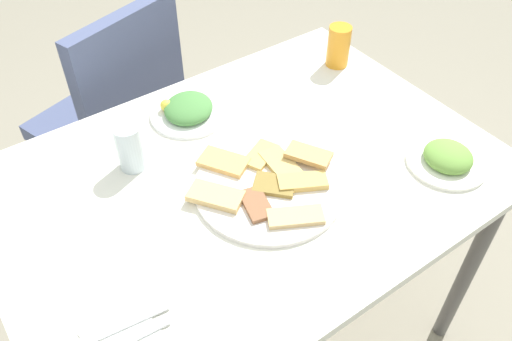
% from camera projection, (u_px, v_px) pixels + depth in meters
% --- Properties ---
extents(ground_plane, '(6.00, 6.00, 0.00)m').
position_uv_depth(ground_plane, '(250.00, 333.00, 1.77)').
color(ground_plane, gray).
extents(dining_table, '(1.17, 0.84, 0.75)m').
position_uv_depth(dining_table, '(248.00, 198.00, 1.30)').
color(dining_table, white).
rests_on(dining_table, ground_plane).
extents(dining_chair, '(0.53, 0.53, 0.91)m').
position_uv_depth(dining_chair, '(118.00, 112.00, 1.80)').
color(dining_chair, '#4F5983').
rests_on(dining_chair, ground_plane).
extents(pide_platter, '(0.35, 0.36, 0.04)m').
position_uv_depth(pide_platter, '(268.00, 184.00, 1.21)').
color(pide_platter, white).
rests_on(pide_platter, dining_table).
extents(salad_plate_greens, '(0.19, 0.19, 0.05)m').
position_uv_depth(salad_plate_greens, '(447.00, 158.00, 1.26)').
color(salad_plate_greens, white).
rests_on(salad_plate_greens, dining_table).
extents(salad_plate_rice, '(0.20, 0.20, 0.05)m').
position_uv_depth(salad_plate_rice, '(188.00, 110.00, 1.39)').
color(salad_plate_rice, white).
rests_on(salad_plate_rice, dining_table).
extents(soda_can, '(0.09, 0.09, 0.12)m').
position_uv_depth(soda_can, '(339.00, 46.00, 1.53)').
color(soda_can, orange).
rests_on(soda_can, dining_table).
extents(drinking_glass, '(0.06, 0.06, 0.12)m').
position_uv_depth(drinking_glass, '(130.00, 147.00, 1.22)').
color(drinking_glass, silver).
rests_on(drinking_glass, dining_table).
extents(paper_napkin, '(0.13, 0.13, 0.00)m').
position_uv_depth(paper_napkin, '(122.00, 336.00, 0.95)').
color(paper_napkin, white).
rests_on(paper_napkin, dining_table).
extents(spoon, '(0.19, 0.04, 0.00)m').
position_uv_depth(spoon, '(118.00, 327.00, 0.96)').
color(spoon, silver).
rests_on(spoon, paper_napkin).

